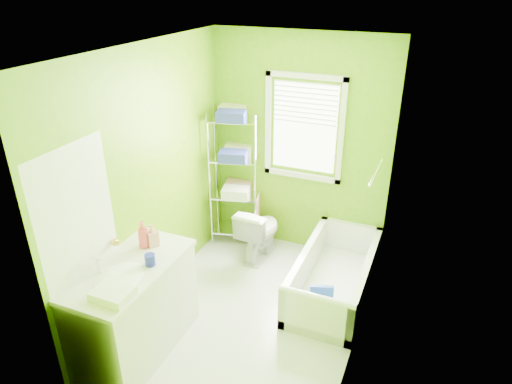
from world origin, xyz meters
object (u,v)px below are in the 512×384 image
at_px(toilet, 259,231).
at_px(wire_shelf_unit, 237,163).
at_px(bathtub, 333,281).
at_px(vanity, 134,307).

height_order(toilet, wire_shelf_unit, wire_shelf_unit).
distance_m(toilet, wire_shelf_unit, 0.87).
relative_size(bathtub, vanity, 1.29).
height_order(toilet, vanity, vanity).
distance_m(bathtub, wire_shelf_unit, 1.79).
relative_size(bathtub, toilet, 2.28).
bearing_deg(vanity, wire_shelf_unit, 89.17).
bearing_deg(vanity, toilet, 76.69).
bearing_deg(bathtub, toilet, 159.93).
bearing_deg(bathtub, vanity, -134.58).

